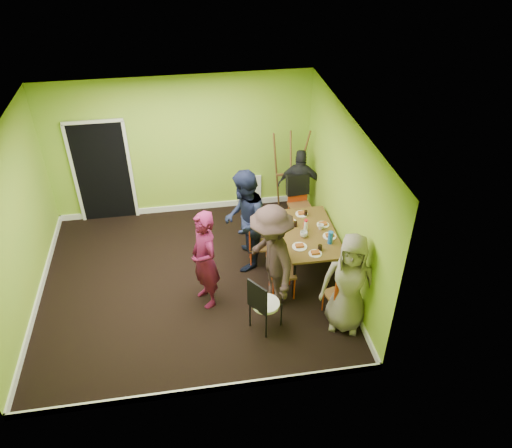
{
  "coord_description": "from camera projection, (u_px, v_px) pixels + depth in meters",
  "views": [
    {
      "loc": [
        0.05,
        -6.41,
        5.7
      ],
      "look_at": [
        1.09,
        0.0,
        1.08
      ],
      "focal_mm": 35.0,
      "sensor_mm": 36.0,
      "label": 1
    }
  ],
  "objects": [
    {
      "name": "chair_front_end",
      "position": [
        340.0,
        294.0,
        7.51
      ],
      "size": [
        0.43,
        0.43,
        0.86
      ],
      "rotation": [
        0.0,
        0.0,
        0.23
      ],
      "color": "red",
      "rests_on": "ground"
    },
    {
      "name": "plate_wall_front",
      "position": [
        330.0,
        236.0,
        8.25
      ],
      "size": [
        0.22,
        0.22,
        0.01
      ],
      "primitive_type": "cylinder",
      "color": "white",
      "rests_on": "dining_table"
    },
    {
      "name": "dining_table",
      "position": [
        309.0,
        235.0,
        8.38
      ],
      "size": [
        0.9,
        1.5,
        0.75
      ],
      "color": "black",
      "rests_on": "ground"
    },
    {
      "name": "chair_left_near",
      "position": [
        277.0,
        268.0,
        7.91
      ],
      "size": [
        0.41,
        0.41,
        0.98
      ],
      "rotation": [
        0.0,
        0.0,
        -1.59
      ],
      "color": "red",
      "rests_on": "ground"
    },
    {
      "name": "chair_left_far",
      "position": [
        255.0,
        242.0,
        8.59
      ],
      "size": [
        0.38,
        0.38,
        0.84
      ],
      "rotation": [
        0.0,
        0.0,
        -1.66
      ],
      "color": "red",
      "rests_on": "ground"
    },
    {
      "name": "blue_bottle",
      "position": [
        330.0,
        238.0,
        8.04
      ],
      "size": [
        0.08,
        0.08,
        0.22
      ],
      "primitive_type": "cylinder",
      "color": "blue",
      "rests_on": "dining_table"
    },
    {
      "name": "plate_near_right",
      "position": [
        300.0,
        247.0,
        8.02
      ],
      "size": [
        0.24,
        0.24,
        0.01
      ],
      "primitive_type": "cylinder",
      "color": "white",
      "rests_on": "dining_table"
    },
    {
      "name": "thermos",
      "position": [
        306.0,
        226.0,
        8.32
      ],
      "size": [
        0.06,
        0.06,
        0.2
      ],
      "primitive_type": "cylinder",
      "color": "white",
      "rests_on": "dining_table"
    },
    {
      "name": "room_walls",
      "position": [
        186.0,
        234.0,
        7.92
      ],
      "size": [
        5.04,
        4.54,
        2.82
      ],
      "color": "#9ABF31",
      "rests_on": "ground"
    },
    {
      "name": "orange_bottle",
      "position": [
        304.0,
        225.0,
        8.46
      ],
      "size": [
        0.03,
        0.03,
        0.08
      ],
      "primitive_type": "cylinder",
      "color": "red",
      "rests_on": "dining_table"
    },
    {
      "name": "cup_a",
      "position": [
        304.0,
        234.0,
        8.22
      ],
      "size": [
        0.13,
        0.13,
        0.1
      ],
      "primitive_type": "imported",
      "color": "white",
      "rests_on": "dining_table"
    },
    {
      "name": "plate_wall_back",
      "position": [
        323.0,
        225.0,
        8.52
      ],
      "size": [
        0.21,
        0.21,
        0.01
      ],
      "primitive_type": "cylinder",
      "color": "white",
      "rests_on": "dining_table"
    },
    {
      "name": "easel",
      "position": [
        289.0,
        173.0,
        9.7
      ],
      "size": [
        0.73,
        0.68,
        1.81
      ],
      "color": "brown",
      "rests_on": "ground"
    },
    {
      "name": "ground",
      "position": [
        193.0,
        282.0,
        8.46
      ],
      "size": [
        5.0,
        5.0,
        0.0
      ],
      "primitive_type": "plane",
      "color": "black",
      "rests_on": "ground"
    },
    {
      "name": "chair_bentwood",
      "position": [
        263.0,
        303.0,
        7.31
      ],
      "size": [
        0.52,
        0.52,
        0.96
      ],
      "rotation": [
        0.0,
        0.0,
        -0.93
      ],
      "color": "black",
      "rests_on": "ground"
    },
    {
      "name": "plate_far_front",
      "position": [
        315.0,
        254.0,
        7.87
      ],
      "size": [
        0.21,
        0.21,
        0.01
      ],
      "primitive_type": "cylinder",
      "color": "white",
      "rests_on": "dining_table"
    },
    {
      "name": "cup_b",
      "position": [
        321.0,
        227.0,
        8.4
      ],
      "size": [
        0.1,
        0.1,
        0.09
      ],
      "primitive_type": "imported",
      "color": "white",
      "rests_on": "dining_table"
    },
    {
      "name": "glass_mid",
      "position": [
        295.0,
        224.0,
        8.46
      ],
      "size": [
        0.06,
        0.06,
        0.1
      ],
      "primitive_type": "cylinder",
      "color": "black",
      "rests_on": "dining_table"
    },
    {
      "name": "plate_far_back",
      "position": [
        302.0,
        214.0,
        8.78
      ],
      "size": [
        0.22,
        0.22,
        0.01
      ],
      "primitive_type": "cylinder",
      "color": "white",
      "rests_on": "dining_table"
    },
    {
      "name": "plate_near_left",
      "position": [
        290.0,
        222.0,
        8.59
      ],
      "size": [
        0.22,
        0.22,
        0.01
      ],
      "primitive_type": "cylinder",
      "color": "white",
      "rests_on": "dining_table"
    },
    {
      "name": "person_left_near",
      "position": [
        271.0,
        258.0,
        7.54
      ],
      "size": [
        0.94,
        1.3,
        1.81
      ],
      "primitive_type": "imported",
      "rotation": [
        0.0,
        0.0,
        -1.32
      ],
      "color": "#2E201F",
      "rests_on": "ground"
    },
    {
      "name": "chair_back_end",
      "position": [
        298.0,
        190.0,
        9.47
      ],
      "size": [
        0.46,
        0.54,
        1.05
      ],
      "rotation": [
        0.0,
        0.0,
        3.23
      ],
      "color": "red",
      "rests_on": "ground"
    },
    {
      "name": "person_back_end",
      "position": [
        300.0,
        185.0,
        9.62
      ],
      "size": [
        0.93,
        0.59,
        1.48
      ],
      "primitive_type": "imported",
      "rotation": [
        0.0,
        0.0,
        2.86
      ],
      "color": "black",
      "rests_on": "ground"
    },
    {
      "name": "person_front_end",
      "position": [
        349.0,
        284.0,
        7.19
      ],
      "size": [
        0.96,
        0.81,
        1.67
      ],
      "primitive_type": "imported",
      "rotation": [
        0.0,
        0.0,
        -0.41
      ],
      "color": "gray",
      "rests_on": "ground"
    },
    {
      "name": "person_left_far",
      "position": [
        244.0,
        221.0,
        8.32
      ],
      "size": [
        0.87,
        1.02,
        1.83
      ],
      "primitive_type": "imported",
      "rotation": [
        0.0,
        0.0,
        -1.79
      ],
      "color": "#141932",
      "rests_on": "ground"
    },
    {
      "name": "glass_back",
      "position": [
        306.0,
        213.0,
        8.72
      ],
      "size": [
        0.06,
        0.06,
        0.11
      ],
      "primitive_type": "cylinder",
      "color": "black",
      "rests_on": "dining_table"
    },
    {
      "name": "person_standing",
      "position": [
        205.0,
        260.0,
        7.61
      ],
      "size": [
        0.6,
        0.72,
        1.69
      ],
      "primitive_type": "imported",
      "rotation": [
        0.0,
        0.0,
        -1.19
      ],
      "color": "#550E31",
      "rests_on": "ground"
    },
    {
      "name": "glass_front",
      "position": [
        320.0,
        248.0,
        7.94
      ],
      "size": [
        0.07,
        0.07,
        0.09
      ],
      "primitive_type": "cylinder",
      "color": "black",
      "rests_on": "dining_table"
    }
  ]
}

